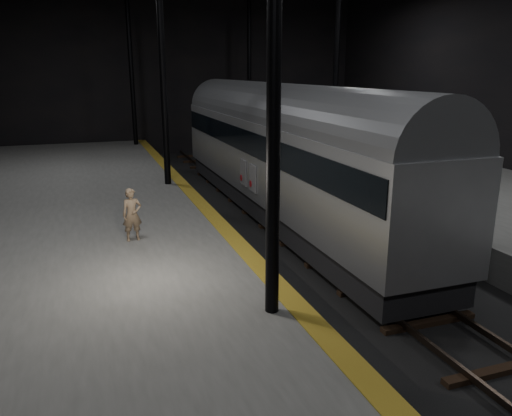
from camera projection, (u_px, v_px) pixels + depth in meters
name	position (u px, v px, depth m)	size (l,w,h in m)	color
ground	(342.00, 263.00, 14.89)	(44.00, 44.00, 0.00)	black
platform_left	(75.00, 281.00, 12.37)	(9.00, 43.80, 1.00)	#555552
tactile_strip	(238.00, 243.00, 13.59)	(0.50, 43.80, 0.01)	olive
track	(342.00, 260.00, 14.87)	(2.40, 43.00, 0.24)	#3F3328
train	(279.00, 146.00, 18.82)	(2.80, 18.65, 4.98)	#9EA0A5
woman	(132.00, 215.00, 13.64)	(0.53, 0.35, 1.47)	#94785A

